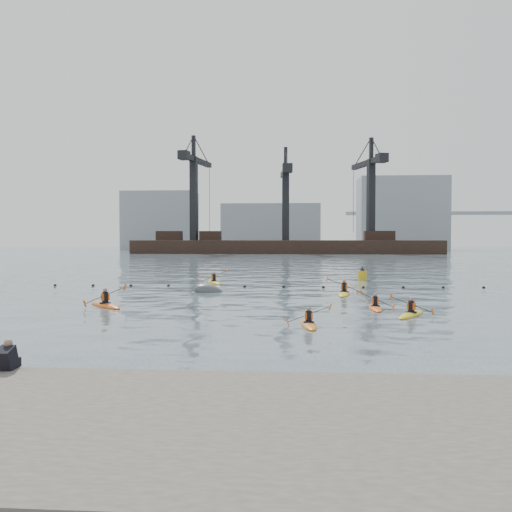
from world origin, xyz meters
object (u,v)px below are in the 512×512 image
Objects in this scene: kayaker_3 at (344,293)px; mooring_buoy at (209,292)px; kayaker_5 at (214,282)px; nav_buoy at (362,275)px; kayaker_1 at (411,314)px; kayaker_0 at (309,324)px; kayaker_2 at (105,305)px; kayaker_4 at (375,307)px.

mooring_buoy is (-9.29, 1.11, -0.11)m from kayaker_3.
nav_buoy is at bearing -6.08° from kayaker_5.
kayaker_1 is 2.22× the size of nav_buoy.
kayaker_5 is at bearing 154.00° from kayaker_1.
nav_buoy reaches higher than mooring_buoy.
kayaker_2 is at bearing 147.67° from kayaker_0.
kayaker_2 reaches higher than kayaker_4.
kayaker_1 is 0.86× the size of kayaker_3.
kayaker_2 is at bearing 1.89° from kayaker_4.
kayaker_0 is 2.09× the size of nav_buoy.
kayaker_0 is at bearing -64.97° from mooring_buoy.
nav_buoy is at bearing 42.82° from mooring_buoy.
kayaker_5 is (3.80, 15.40, -0.01)m from kayaker_2.
kayaker_2 is 0.88× the size of kayaker_3.
kayaker_4 is at bearing -95.24° from nav_buoy.
kayaker_2 is 1.05× the size of kayaker_4.
kayaker_2 is 1.51× the size of mooring_buoy.
kayaker_5 is (-9.97, 8.25, -0.01)m from kayaker_3.
kayaker_5 is at bearing 95.46° from mooring_buoy.
kayaker_1 is 16.29m from kayaker_2.
mooring_buoy is at bearing -137.18° from nav_buoy.
mooring_buoy is at bearing 166.77° from kayaker_1.
nav_buoy is (0.41, 21.86, 0.33)m from kayaker_1.
kayaker_3 reaches higher than mooring_buoy.
kayaker_0 is 0.92× the size of kayaker_2.
kayaker_4 is (-1.37, 2.43, -0.01)m from kayaker_1.
kayaker_0 is 13.20m from kayaker_3.
kayaker_1 is 0.93× the size of kayaker_5.
kayaker_4 is (3.71, 5.75, 0.00)m from kayaker_0.
kayaker_2 reaches higher than kayaker_1.
kayaker_3 is 12.57m from nav_buoy.
kayaker_2 is 25.50m from nav_buoy.
kayaker_3 reaches higher than kayaker_0.
mooring_buoy is 1.51× the size of nav_buoy.
kayaker_2 is (-11.02, 5.76, 0.02)m from kayaker_0.
kayaker_3 reaches higher than kayaker_2.
kayaker_4 is at bearing -72.57° from kayaker_3.
nav_buoy is at bearing 72.93° from kayaker_0.
kayaker_0 is 6.07m from kayaker_1.
nav_buoy is at bearing 87.16° from kayaker_3.
kayaker_5 is (-7.23, 21.16, 0.01)m from kayaker_0.
mooring_buoy is at bearing -177.04° from kayaker_3.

